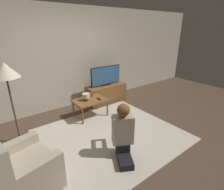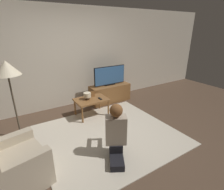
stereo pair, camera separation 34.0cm
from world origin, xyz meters
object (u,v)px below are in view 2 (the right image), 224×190
object	(u,v)px
person_kneeling	(116,131)
table_lamp	(87,95)
floor_lamp	(7,72)
tv	(110,76)
coffee_table	(91,101)
armchair	(12,166)

from	to	relation	value
person_kneeling	table_lamp	distance (m)	1.61
floor_lamp	table_lamp	xyz separation A→B (m)	(1.53, 0.12, -0.79)
tv	coffee_table	bearing A→B (deg)	-147.27
floor_lamp	person_kneeling	distance (m)	2.15
floor_lamp	person_kneeling	bearing A→B (deg)	-48.34
armchair	tv	bearing A→B (deg)	-67.18
person_kneeling	table_lamp	world-z (taller)	person_kneeling
floor_lamp	table_lamp	distance (m)	1.72
coffee_table	person_kneeling	xyz separation A→B (m)	(-0.30, -1.56, 0.10)
person_kneeling	floor_lamp	bearing A→B (deg)	-19.44
coffee_table	floor_lamp	size ratio (longest dim) A/B	0.50
tv	person_kneeling	size ratio (longest dim) A/B	1.02
coffee_table	armchair	distance (m)	2.22
armchair	person_kneeling	distance (m)	1.53
armchair	table_lamp	distance (m)	2.18
armchair	person_kneeling	bearing A→B (deg)	-112.07
armchair	table_lamp	xyz separation A→B (m)	(1.71, 1.32, 0.24)
tv	coffee_table	distance (m)	1.10
tv	table_lamp	size ratio (longest dim) A/B	5.43
coffee_table	armchair	bearing A→B (deg)	-144.37
coffee_table	floor_lamp	distance (m)	1.87
floor_lamp	person_kneeling	xyz separation A→B (m)	(1.31, -1.48, -0.84)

